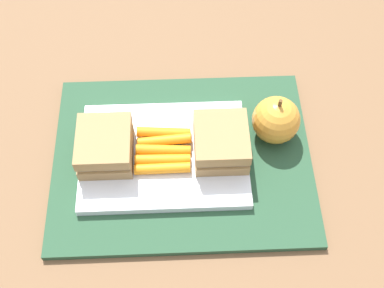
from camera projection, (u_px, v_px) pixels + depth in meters
The scene contains 7 objects.
ground_plane at pixel (183, 160), 0.70m from camera, with size 2.40×2.40×0.00m, color brown.
lunchbag_mat at pixel (183, 158), 0.70m from camera, with size 0.36×0.28×0.01m, color #284C33.
food_tray at pixel (165, 155), 0.69m from camera, with size 0.23×0.17×0.01m, color white.
sandwich_half_left at pixel (106, 146), 0.67m from camera, with size 0.07×0.08×0.04m.
sandwich_half_right at pixel (222, 142), 0.67m from camera, with size 0.07×0.08×0.04m.
carrot_sticks_bundle at pixel (164, 150), 0.68m from camera, with size 0.08×0.07×0.02m.
apple at pixel (277, 120), 0.69m from camera, with size 0.07×0.07×0.08m.
Camera 1 is at (-0.00, -0.36, 0.61)m, focal length 46.52 mm.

